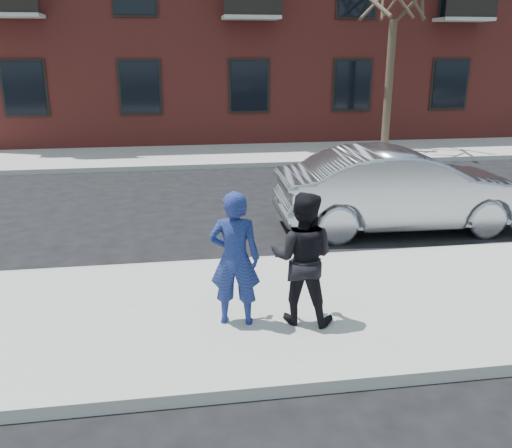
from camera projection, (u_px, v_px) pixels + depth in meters
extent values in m
plane|color=black|center=(372.00, 302.00, 7.63)|extent=(100.00, 100.00, 0.00)
cube|color=gray|center=(378.00, 305.00, 7.37)|extent=(50.00, 3.50, 0.15)
cube|color=#999691|center=(339.00, 257.00, 9.06)|extent=(50.00, 0.10, 0.15)
cube|color=gray|center=(254.00, 154.00, 18.20)|extent=(50.00, 3.50, 0.15)
cube|color=#999691|center=(262.00, 165.00, 16.50)|extent=(50.00, 0.10, 0.15)
cube|color=black|center=(24.00, 88.00, 18.06)|extent=(1.30, 0.06, 1.70)
cube|color=black|center=(352.00, 85.00, 19.71)|extent=(1.30, 0.06, 1.70)
cylinder|color=#3C2E23|center=(389.00, 87.00, 17.96)|extent=(0.26, 0.26, 4.20)
imported|color=#999BA3|center=(402.00, 190.00, 10.53)|extent=(4.91, 1.83, 1.60)
imported|color=navy|center=(235.00, 259.00, 6.49)|extent=(0.68, 0.52, 1.68)
cube|color=black|center=(232.00, 223.00, 6.59)|extent=(0.10, 0.14, 0.08)
imported|color=black|center=(302.00, 258.00, 6.55)|extent=(0.98, 0.88, 1.65)
cube|color=black|center=(293.00, 231.00, 6.66)|extent=(0.10, 0.15, 0.06)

